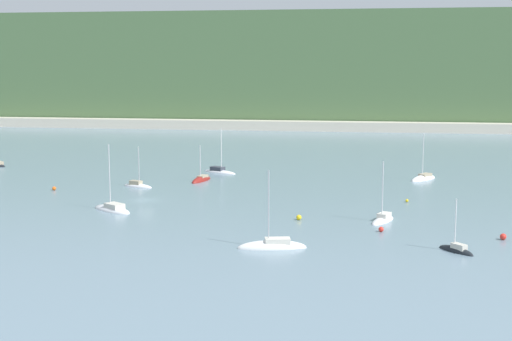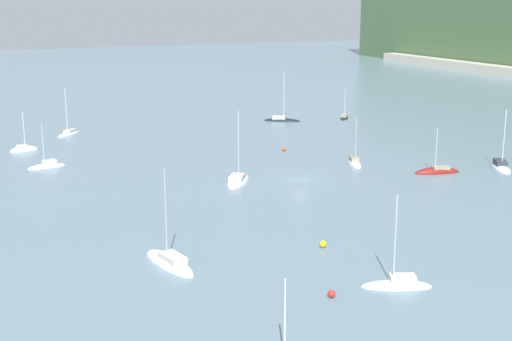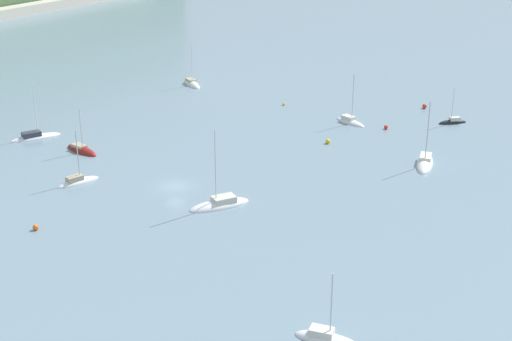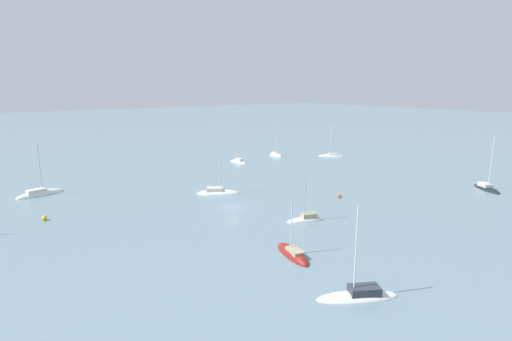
# 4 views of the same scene
# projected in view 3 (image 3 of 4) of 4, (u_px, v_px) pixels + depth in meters

# --- Properties ---
(ground_plane) EXTENTS (600.00, 600.00, 0.00)m
(ground_plane) POSITION_uv_depth(u_px,v_px,m) (175.00, 186.00, 98.30)
(ground_plane) COLOR slate
(sailboat_0) EXTENTS (6.47, 3.79, 8.15)m
(sailboat_0) POSITION_uv_depth(u_px,v_px,m) (78.00, 182.00, 99.41)
(sailboat_0) COLOR silver
(sailboat_0) RESTS_ON ground_plane
(sailboat_1) EXTENTS (2.75, 6.21, 7.60)m
(sailboat_1) POSITION_uv_depth(u_px,v_px,m) (326.00, 339.00, 64.38)
(sailboat_1) COLOR silver
(sailboat_1) RESTS_ON ground_plane
(sailboat_3) EXTENTS (8.42, 6.99, 11.23)m
(sailboat_3) POSITION_uv_depth(u_px,v_px,m) (220.00, 205.00, 92.11)
(sailboat_3) COLOR silver
(sailboat_3) RESTS_ON ground_plane
(sailboat_5) EXTENTS (8.99, 4.12, 10.83)m
(sailboat_5) POSITION_uv_depth(u_px,v_px,m) (425.00, 164.00, 106.22)
(sailboat_5) COLOR white
(sailboat_5) RESTS_ON ground_plane
(sailboat_6) EXTENTS (3.54, 7.41, 7.98)m
(sailboat_6) POSITION_uv_depth(u_px,v_px,m) (82.00, 151.00, 111.55)
(sailboat_6) COLOR maroon
(sailboat_6) RESTS_ON ground_plane
(sailboat_7) EXTENTS (6.39, 7.50, 10.37)m
(sailboat_7) POSITION_uv_depth(u_px,v_px,m) (192.00, 84.00, 150.40)
(sailboat_7) COLOR white
(sailboat_7) RESTS_ON ground_plane
(sailboat_9) EXTENTS (4.54, 4.82, 7.20)m
(sailboat_9) POSITION_uv_depth(u_px,v_px,m) (453.00, 123.00, 125.27)
(sailboat_9) COLOR black
(sailboat_9) RESTS_ON ground_plane
(sailboat_10) EXTENTS (4.48, 6.85, 9.46)m
(sailboat_10) POSITION_uv_depth(u_px,v_px,m) (350.00, 122.00, 125.50)
(sailboat_10) COLOR silver
(sailboat_10) RESTS_ON ground_plane
(sailboat_11) EXTENTS (8.37, 6.02, 9.92)m
(sailboat_11) POSITION_uv_depth(u_px,v_px,m) (35.00, 137.00, 117.68)
(sailboat_11) COLOR silver
(sailboat_11) RESTS_ON ground_plane
(mooring_buoy_0) EXTENTS (0.72, 0.72, 0.72)m
(mooring_buoy_0) POSITION_uv_depth(u_px,v_px,m) (386.00, 127.00, 122.06)
(mooring_buoy_0) COLOR red
(mooring_buoy_0) RESTS_ON ground_plane
(mooring_buoy_1) EXTENTS (0.78, 0.78, 0.78)m
(mooring_buoy_1) POSITION_uv_depth(u_px,v_px,m) (328.00, 141.00, 115.00)
(mooring_buoy_1) COLOR yellow
(mooring_buoy_1) RESTS_ON ground_plane
(mooring_buoy_2) EXTENTS (0.52, 0.52, 0.52)m
(mooring_buoy_2) POSITION_uv_depth(u_px,v_px,m) (284.00, 104.00, 135.81)
(mooring_buoy_2) COLOR yellow
(mooring_buoy_2) RESTS_ON ground_plane
(mooring_buoy_3) EXTENTS (0.71, 0.71, 0.71)m
(mooring_buoy_3) POSITION_uv_depth(u_px,v_px,m) (36.00, 227.00, 85.42)
(mooring_buoy_3) COLOR orange
(mooring_buoy_3) RESTS_ON ground_plane
(mooring_buoy_4) EXTENTS (0.84, 0.84, 0.84)m
(mooring_buoy_4) POSITION_uv_depth(u_px,v_px,m) (424.00, 106.00, 133.85)
(mooring_buoy_4) COLOR red
(mooring_buoy_4) RESTS_ON ground_plane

